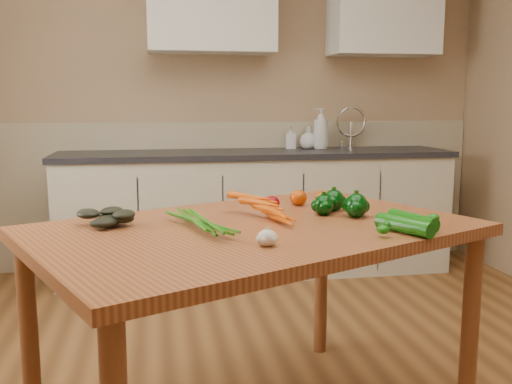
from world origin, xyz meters
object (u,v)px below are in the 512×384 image
object	(u,v)px
soap_bottle_b	(291,137)
zucchini_a	(413,220)
soap_bottle_a	(321,128)
tomato_a	(272,203)
pepper_c	(356,206)
zucchini_b	(404,225)
table	(255,250)
tomato_c	(322,198)
pepper_b	(334,200)
carrot_bunch	(245,212)
leafy_greens	(99,211)
tomato_b	(298,198)
soap_bottle_c	(308,138)
garlic_bulb	(267,238)
pepper_a	(323,205)

from	to	relation	value
soap_bottle_b	zucchini_a	bearing A→B (deg)	-84.35
soap_bottle_a	tomato_a	size ratio (longest dim) A/B	4.72
pepper_c	zucchini_b	xyz separation A→B (m)	(0.07, -0.29, -0.02)
zucchini_a	zucchini_b	xyz separation A→B (m)	(-0.06, -0.07, 0.00)
table	tomato_c	world-z (taller)	tomato_c
table	pepper_b	world-z (taller)	pepper_b
soap_bottle_a	carrot_bunch	xyz separation A→B (m)	(-0.93, -2.15, -0.20)
tomato_a	zucchini_b	distance (m)	0.59
leafy_greens	tomato_b	size ratio (longest dim) A/B	2.97
tomato_a	tomato_b	size ratio (longest dim) A/B	0.88
soap_bottle_c	carrot_bunch	world-z (taller)	soap_bottle_c
soap_bottle_a	soap_bottle_b	xyz separation A→B (m)	(-0.22, 0.06, -0.07)
leafy_greens	pepper_c	bearing A→B (deg)	-0.94
soap_bottle_a	soap_bottle_b	bearing A→B (deg)	-109.07
table	pepper_c	bearing A→B (deg)	-14.23
tomato_a	tomato_c	distance (m)	0.25
carrot_bunch	garlic_bulb	world-z (taller)	carrot_bunch
carrot_bunch	tomato_c	distance (m)	0.48
soap_bottle_a	zucchini_a	bearing A→B (deg)	-13.63
tomato_a	soap_bottle_c	bearing A→B (deg)	70.57
soap_bottle_c	garlic_bulb	distance (m)	2.69
soap_bottle_a	soap_bottle_b	world-z (taller)	soap_bottle_a
soap_bottle_a	pepper_b	world-z (taller)	soap_bottle_a
soap_bottle_c	tomato_c	size ratio (longest dim) A/B	2.63
soap_bottle_b	garlic_bulb	size ratio (longest dim) A/B	2.76
leafy_greens	pepper_a	distance (m)	0.84
pepper_b	zucchini_a	xyz separation A→B (m)	(0.17, -0.35, -0.02)
soap_bottle_b	tomato_a	size ratio (longest dim) A/B	2.61
table	soap_bottle_c	xyz separation A→B (m)	(0.82, 2.25, 0.26)
soap_bottle_a	tomato_a	xyz separation A→B (m)	(-0.79, -1.95, -0.21)
soap_bottle_a	pepper_a	xyz separation A→B (m)	(-0.61, -2.07, -0.20)
carrot_bunch	pepper_b	distance (m)	0.42
table	soap_bottle_c	world-z (taller)	soap_bottle_c
soap_bottle_a	tomato_b	xyz separation A→B (m)	(-0.65, -1.86, -0.20)
soap_bottle_b	soap_bottle_c	size ratio (longest dim) A/B	1.01
leafy_greens	tomato_b	xyz separation A→B (m)	(0.80, 0.26, -0.02)
tomato_b	garlic_bulb	bearing A→B (deg)	-112.20
pepper_c	tomato_a	size ratio (longest dim) A/B	1.39
table	carrot_bunch	world-z (taller)	carrot_bunch
soap_bottle_c	pepper_c	xyz separation A→B (m)	(-0.41, -2.18, -0.12)
leafy_greens	tomato_c	world-z (taller)	leafy_greens
carrot_bunch	pepper_c	distance (m)	0.43
garlic_bulb	zucchini_b	xyz separation A→B (m)	(0.49, 0.09, 0.00)
zucchini_b	table	bearing A→B (deg)	155.81
table	tomato_a	distance (m)	0.31
tomato_b	pepper_b	bearing A→B (deg)	-51.07
soap_bottle_a	soap_bottle_c	size ratio (longest dim) A/B	1.83
table	pepper_a	world-z (taller)	pepper_a
pepper_c	tomato_a	bearing A→B (deg)	146.97
soap_bottle_b	tomato_a	bearing A→B (deg)	-96.62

